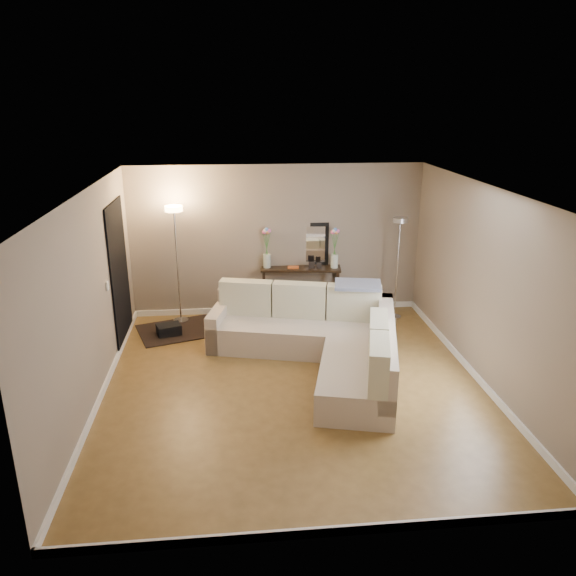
{
  "coord_description": "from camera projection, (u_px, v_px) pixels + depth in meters",
  "views": [
    {
      "loc": [
        -0.75,
        -6.63,
        3.65
      ],
      "look_at": [
        0.0,
        0.8,
        1.1
      ],
      "focal_mm": 35.0,
      "sensor_mm": 36.0,
      "label": 1
    }
  ],
  "objects": [
    {
      "name": "baseboard_right",
      "position": [
        473.0,
        373.0,
        7.71
      ],
      "size": [
        0.03,
        5.5,
        0.1
      ],
      "primitive_type": "cube",
      "color": "white",
      "rests_on": "ground"
    },
    {
      "name": "leaning_mirror",
      "position": [
        301.0,
        244.0,
        9.76
      ],
      "size": [
        0.97,
        0.15,
        0.76
      ],
      "color": "black",
      "rests_on": "console_table"
    },
    {
      "name": "wall_back",
      "position": [
        277.0,
        241.0,
        9.67
      ],
      "size": [
        5.0,
        0.02,
        2.6
      ],
      "primitive_type": "cube",
      "color": "gray",
      "rests_on": "ground"
    },
    {
      "name": "floor",
      "position": [
        294.0,
        385.0,
        7.5
      ],
      "size": [
        5.0,
        5.5,
        0.01
      ],
      "primitive_type": "cube",
      "color": "brown",
      "rests_on": "ground"
    },
    {
      "name": "doorway",
      "position": [
        120.0,
        274.0,
        8.51
      ],
      "size": [
        0.02,
        1.2,
        2.2
      ],
      "primitive_type": "cube",
      "color": "black",
      "rests_on": "ground"
    },
    {
      "name": "wall_front",
      "position": [
        333.0,
        408.0,
        4.48
      ],
      "size": [
        5.0,
        0.02,
        2.6
      ],
      "primitive_type": "cube",
      "color": "gray",
      "rests_on": "ground"
    },
    {
      "name": "black_bag",
      "position": [
        169.0,
        331.0,
        9.05
      ],
      "size": [
        0.43,
        0.36,
        0.24
      ],
      "primitive_type": "cube",
      "rotation": [
        0.0,
        0.0,
        0.32
      ],
      "color": "black",
      "rests_on": "charcoal_rug"
    },
    {
      "name": "baseboard_back",
      "position": [
        277.0,
        309.0,
        10.05
      ],
      "size": [
        5.0,
        0.03,
        0.1
      ],
      "primitive_type": "cube",
      "color": "white",
      "rests_on": "ground"
    },
    {
      "name": "floor_lamp_unlit",
      "position": [
        399.0,
        248.0,
        9.38
      ],
      "size": [
        0.25,
        0.25,
        1.77
      ],
      "color": "silver",
      "rests_on": "floor"
    },
    {
      "name": "flower_vase_right",
      "position": [
        335.0,
        251.0,
        9.62
      ],
      "size": [
        0.16,
        0.14,
        0.73
      ],
      "color": "silver",
      "rests_on": "console_table"
    },
    {
      "name": "charcoal_rug",
      "position": [
        180.0,
        330.0,
        9.25
      ],
      "size": [
        1.54,
        1.34,
        0.02
      ],
      "primitive_type": "cube",
      "rotation": [
        0.0,
        0.0,
        0.32
      ],
      "color": "black",
      "rests_on": "floor"
    },
    {
      "name": "baseboard_front",
      "position": [
        328.0,
        531.0,
        4.9
      ],
      "size": [
        5.0,
        0.03,
        0.1
      ],
      "primitive_type": "cube",
      "color": "white",
      "rests_on": "ground"
    },
    {
      "name": "baseboard_left",
      "position": [
        103.0,
        391.0,
        7.24
      ],
      "size": [
        0.03,
        5.5,
        0.1
      ],
      "primitive_type": "cube",
      "color": "white",
      "rests_on": "ground"
    },
    {
      "name": "throw_blanket",
      "position": [
        358.0,
        285.0,
        8.43
      ],
      "size": [
        0.75,
        0.53,
        0.09
      ],
      "primitive_type": "cube",
      "rotation": [
        0.1,
        0.0,
        -0.2
      ],
      "color": "gray",
      "rests_on": "sectional_sofa"
    },
    {
      "name": "table_decor",
      "position": [
        300.0,
        267.0,
        9.67
      ],
      "size": [
        0.58,
        0.16,
        0.14
      ],
      "color": "#CF5B24",
      "rests_on": "console_table"
    },
    {
      "name": "floor_lamp_lit",
      "position": [
        176.0,
        241.0,
        9.16
      ],
      "size": [
        0.36,
        0.36,
        2.0
      ],
      "color": "silver",
      "rests_on": "floor"
    },
    {
      "name": "ceiling",
      "position": [
        295.0,
        190.0,
        6.65
      ],
      "size": [
        5.0,
        5.5,
        0.01
      ],
      "primitive_type": "cube",
      "color": "white",
      "rests_on": "ground"
    },
    {
      "name": "wall_left",
      "position": [
        90.0,
        300.0,
        6.84
      ],
      "size": [
        0.02,
        5.5,
        2.6
      ],
      "primitive_type": "cube",
      "color": "gray",
      "rests_on": "ground"
    },
    {
      "name": "switch_plate",
      "position": [
        108.0,
        286.0,
        7.67
      ],
      "size": [
        0.02,
        0.08,
        0.12
      ],
      "primitive_type": "cube",
      "color": "white",
      "rests_on": "ground"
    },
    {
      "name": "flower_vase_left",
      "position": [
        267.0,
        251.0,
        9.63
      ],
      "size": [
        0.16,
        0.14,
        0.73
      ],
      "color": "silver",
      "rests_on": "console_table"
    },
    {
      "name": "console_table",
      "position": [
        296.0,
        287.0,
        9.84
      ],
      "size": [
        1.41,
        0.52,
        0.85
      ],
      "color": "black",
      "rests_on": "floor"
    },
    {
      "name": "wall_right",
      "position": [
        485.0,
        287.0,
        7.31
      ],
      "size": [
        0.02,
        5.5,
        2.6
      ],
      "primitive_type": "cube",
      "color": "gray",
      "rests_on": "ground"
    },
    {
      "name": "sectional_sofa",
      "position": [
        322.0,
        339.0,
        8.07
      ],
      "size": [
        2.87,
        3.19,
        0.96
      ],
      "color": "beige",
      "rests_on": "floor"
    }
  ]
}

